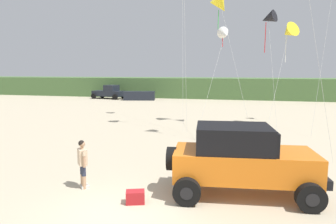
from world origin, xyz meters
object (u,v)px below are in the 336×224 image
at_px(distant_sedan, 140,96).
at_px(kite_red_delta, 221,5).
at_px(distant_pickup, 109,92).
at_px(jeep, 241,158).
at_px(kite_blue_swept, 225,34).
at_px(person_watching, 83,161).
at_px(kite_pink_ribbon, 289,32).
at_px(kite_black_sled, 268,18).
at_px(cooler_box, 135,197).

xyz_separation_m(distant_sedan, kite_red_delta, (12.00, -16.43, 8.11)).
xyz_separation_m(distant_pickup, distant_sedan, (4.92, -0.85, -0.34)).
height_order(jeep, kite_blue_swept, kite_blue_swept).
height_order(person_watching, kite_pink_ribbon, kite_pink_ribbon).
bearing_deg(person_watching, kite_black_sled, 63.48).
bearing_deg(cooler_box, kite_black_sled, 52.78).
distance_m(kite_black_sled, kite_red_delta, 3.50).
xyz_separation_m(kite_pink_ribbon, kite_black_sled, (-1.49, -0.80, 0.86)).
xyz_separation_m(distant_pickup, kite_blue_swept, (17.28, -17.55, 5.67)).
relative_size(jeep, person_watching, 2.98).
xyz_separation_m(cooler_box, kite_red_delta, (1.38, 14.59, 8.52)).
xyz_separation_m(distant_pickup, kite_pink_ribbon, (21.72, -16.69, 5.80)).
bearing_deg(kite_blue_swept, person_watching, -105.89).
bearing_deg(distant_sedan, kite_red_delta, -66.11).
distance_m(jeep, distant_sedan, 32.62).
xyz_separation_m(distant_sedan, kite_pink_ribbon, (16.80, -15.84, 6.13)).
height_order(kite_black_sled, kite_blue_swept, kite_black_sled).
bearing_deg(distant_pickup, kite_red_delta, -45.60).
xyz_separation_m(cooler_box, kite_blue_swept, (1.74, 14.32, 6.42)).
xyz_separation_m(jeep, person_watching, (-5.23, -0.72, -0.26)).
bearing_deg(person_watching, cooler_box, -18.40).
bearing_deg(kite_blue_swept, kite_red_delta, 143.27).
bearing_deg(kite_black_sled, distant_sedan, 132.63).
bearing_deg(kite_black_sled, kite_red_delta, 176.44).
bearing_deg(distant_pickup, kite_pink_ribbon, -37.54).
bearing_deg(kite_red_delta, distant_sedan, 126.15).
bearing_deg(jeep, person_watching, -172.14).
distance_m(cooler_box, kite_red_delta, 16.95).
bearing_deg(jeep, distant_pickup, 121.47).
height_order(person_watching, distant_sedan, person_watching).
relative_size(person_watching, kite_black_sled, 0.20).
bearing_deg(distant_pickup, cooler_box, -64.00).
relative_size(person_watching, kite_blue_swept, 0.23).
distance_m(person_watching, cooler_box, 2.37).
xyz_separation_m(jeep, cooler_box, (-3.09, -1.43, -1.01)).
relative_size(kite_pink_ribbon, kite_black_sled, 0.92).
height_order(jeep, kite_black_sled, kite_black_sled).
bearing_deg(jeep, kite_blue_swept, 95.99).
bearing_deg(cooler_box, person_watching, 142.42).
relative_size(jeep, distant_pickup, 1.02).
xyz_separation_m(person_watching, cooler_box, (2.14, -0.71, -0.75)).
distance_m(kite_black_sled, kite_blue_swept, 3.11).
bearing_deg(person_watching, distant_sedan, 105.64).
height_order(jeep, cooler_box, jeep).
bearing_deg(kite_blue_swept, distant_pickup, 134.56).
xyz_separation_m(kite_pink_ribbon, kite_red_delta, (-4.80, -0.59, 1.98)).
bearing_deg(kite_black_sled, kite_blue_swept, -178.77).
relative_size(jeep, kite_pink_ribbon, 0.66).
relative_size(distant_sedan, kite_blue_swept, 0.58).
xyz_separation_m(distant_sedan, kite_black_sled, (15.31, -16.63, 6.99)).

